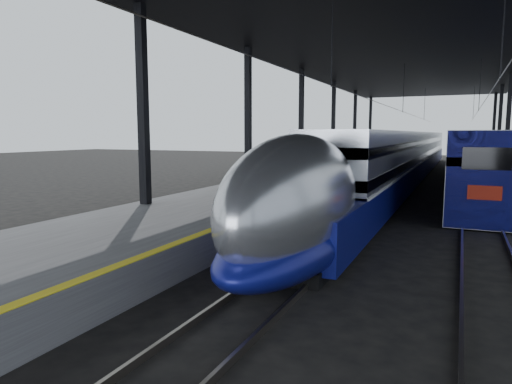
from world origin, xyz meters
The scene contains 7 objects.
ground centered at (0.00, 0.00, 0.00)m, with size 160.00×160.00×0.00m, color black.
platform centered at (-3.50, 20.00, 0.50)m, with size 6.00×80.00×1.00m, color #4C4C4F.
yellow_strip centered at (-0.70, 20.00, 1.00)m, with size 0.30×80.00×0.01m, color yellow.
rails centered at (4.50, 20.00, 0.08)m, with size 6.52×80.00×0.16m.
canopy centered at (1.90, 20.00, 9.12)m, with size 18.00×75.00×9.47m.
tgv_train centered at (2.00, 29.13, 1.89)m, with size 2.82×65.20×4.04m.
second_train centered at (7.00, 36.94, 2.05)m, with size 2.93×56.05×4.04m.
Camera 1 is at (6.11, -10.23, 3.90)m, focal length 32.00 mm.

